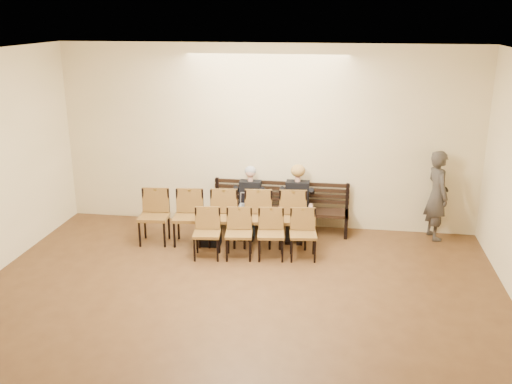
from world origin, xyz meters
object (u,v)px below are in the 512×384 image
at_px(bench, 280,220).
at_px(water_bottle, 301,210).
at_px(bag, 210,238).
at_px(chair_row_front, 223,219).
at_px(seated_woman, 297,203).
at_px(chair_row_back, 255,235).
at_px(laptop, 248,207).
at_px(seated_man, 250,202).
at_px(passerby, 438,189).

bearing_deg(bench, water_bottle, -38.93).
xyz_separation_m(bag, chair_row_front, (0.23, 0.08, 0.35)).
distance_m(seated_woman, bag, 1.74).
bearing_deg(chair_row_back, bag, 146.72).
xyz_separation_m(bench, chair_row_front, (-0.94, -0.80, 0.27)).
distance_m(laptop, chair_row_back, 1.05).
distance_m(bench, chair_row_front, 1.26).
relative_size(seated_man, chair_row_front, 0.40).
distance_m(bench, water_bottle, 0.66).
relative_size(bench, water_bottle, 11.33).
bearing_deg(water_bottle, bag, -161.70).
height_order(bench, water_bottle, water_bottle).
bearing_deg(chair_row_front, seated_man, 55.66).
bearing_deg(bag, chair_row_back, -26.00).
bearing_deg(bench, chair_row_back, -101.79).
bearing_deg(bag, bench, 37.18).
bearing_deg(laptop, chair_row_back, -61.35).
height_order(seated_woman, bag, seated_woman).
xyz_separation_m(seated_man, chair_row_front, (-0.37, -0.68, -0.11)).
bearing_deg(laptop, seated_woman, 24.40).
bearing_deg(water_bottle, laptop, 177.85).
height_order(laptop, chair_row_front, chair_row_front).
height_order(seated_woman, chair_row_back, seated_woman).
bearing_deg(seated_woman, chair_row_front, -151.69).
height_order(passerby, chair_row_back, passerby).
distance_m(seated_man, seated_woman, 0.90).
relative_size(laptop, bag, 0.83).
distance_m(seated_man, chair_row_front, 0.79).
relative_size(laptop, chair_row_back, 0.15).
bearing_deg(laptop, seated_man, 100.26).
bearing_deg(passerby, seated_man, 76.87).
distance_m(seated_man, chair_row_back, 1.24).
distance_m(seated_woman, laptop, 0.92).
bearing_deg(laptop, bag, -124.09).
height_order(laptop, bag, laptop).
bearing_deg(bench, laptop, -151.07).
height_order(laptop, passerby, passerby).
bearing_deg(passerby, laptop, 80.07).
height_order(chair_row_front, chair_row_back, chair_row_front).
distance_m(bag, chair_row_back, 1.03).
distance_m(bench, seated_man, 0.69).
height_order(water_bottle, passerby, passerby).
bearing_deg(chair_row_back, seated_man, 96.32).
xyz_separation_m(bag, chair_row_back, (0.89, -0.43, 0.29)).
bearing_deg(passerby, bag, 86.87).
height_order(bench, laptop, laptop).
bearing_deg(laptop, passerby, 19.05).
xyz_separation_m(seated_woman, passerby, (2.55, 0.22, 0.34)).
distance_m(water_bottle, chair_row_back, 1.20).
relative_size(seated_man, seated_woman, 0.97).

